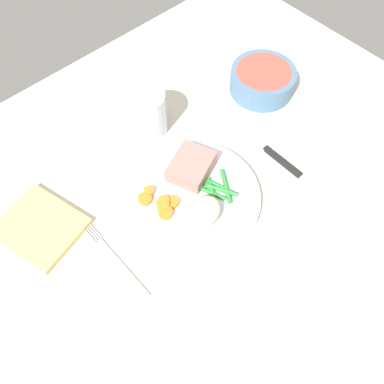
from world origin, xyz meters
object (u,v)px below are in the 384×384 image
(meat_portion, at_px, (191,167))
(fork, at_px, (116,261))
(water_glass, at_px, (147,115))
(napkin, at_px, (40,227))
(salad_bowl, at_px, (263,79))
(dinner_plate, at_px, (192,197))
(knife, at_px, (262,145))

(meat_portion, relative_size, fork, 0.49)
(water_glass, distance_m, napkin, 0.28)
(salad_bowl, bearing_deg, napkin, 176.63)
(dinner_plate, height_order, fork, dinner_plate)
(fork, bearing_deg, napkin, 116.44)
(fork, height_order, knife, knife)
(fork, relative_size, salad_bowl, 1.23)
(knife, distance_m, napkin, 0.43)
(fork, xyz_separation_m, water_glass, (0.22, 0.18, 0.04))
(napkin, bearing_deg, dinner_plate, -29.99)
(fork, relative_size, knife, 0.81)
(meat_portion, relative_size, knife, 0.40)
(meat_portion, xyz_separation_m, fork, (-0.20, -0.04, -0.03))
(napkin, bearing_deg, salad_bowl, -3.37)
(salad_bowl, bearing_deg, fork, -167.29)
(meat_portion, bearing_deg, fork, -168.68)
(fork, xyz_separation_m, knife, (0.35, -0.00, -0.00))
(napkin, bearing_deg, fork, -66.39)
(salad_bowl, bearing_deg, dinner_plate, -160.80)
(meat_portion, height_order, napkin, meat_portion)
(fork, xyz_separation_m, napkin, (-0.06, 0.14, 0.00))
(knife, bearing_deg, fork, -178.86)
(napkin, bearing_deg, meat_portion, -19.78)
(salad_bowl, height_order, napkin, salad_bowl)
(dinner_plate, height_order, water_glass, water_glass)
(water_glass, bearing_deg, knife, -53.79)
(meat_portion, distance_m, napkin, 0.28)
(water_glass, xyz_separation_m, salad_bowl, (0.25, -0.08, -0.01))
(fork, bearing_deg, salad_bowl, 15.54)
(knife, xyz_separation_m, napkin, (-0.41, 0.14, 0.00))
(knife, height_order, napkin, napkin)
(dinner_plate, bearing_deg, napkin, 150.01)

